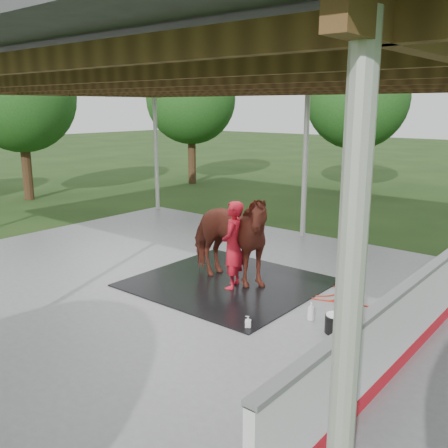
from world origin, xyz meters
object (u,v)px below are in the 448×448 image
Objects in this scene: dasher_board at (416,315)px; horse at (228,238)px; handler at (233,245)px; wash_bucket at (335,323)px.

horse is (-3.83, 0.48, 0.40)m from dasher_board.
handler is 2.61m from wash_bucket.
horse is at bearing -143.58° from handler.
dasher_board is 3.69× the size of horse.
dasher_board is 3.88m from horse.
horse reaches higher than handler.
dasher_board is at bearing 9.64° from wash_bucket.
horse is 0.29m from handler.
dasher_board is 1.21m from wash_bucket.
wash_bucket is at bearing 54.34° from handler.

